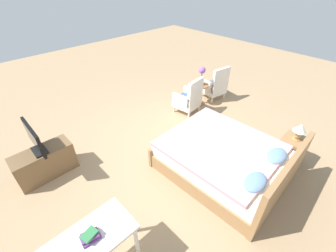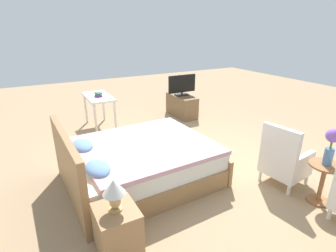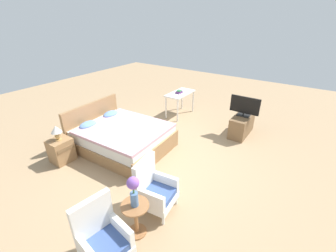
% 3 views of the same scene
% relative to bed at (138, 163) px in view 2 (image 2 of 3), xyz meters
% --- Properties ---
extents(ground_plane, '(16.00, 16.00, 0.00)m').
position_rel_bed_xyz_m(ground_plane, '(0.23, -1.08, -0.30)').
color(ground_plane, '#A38460').
extents(bed, '(1.76, 2.14, 0.96)m').
position_rel_bed_xyz_m(bed, '(0.00, 0.00, 0.00)').
color(bed, '#997047').
rests_on(bed, ground_plane).
extents(armchair_by_window_right, '(0.60, 0.60, 0.92)m').
position_rel_bed_xyz_m(armchair_by_window_right, '(-1.06, -1.81, 0.08)').
color(armchair_by_window_right, white).
rests_on(armchair_by_window_right, ground_plane).
extents(side_table, '(0.40, 0.40, 0.55)m').
position_rel_bed_xyz_m(side_table, '(-1.59, -1.89, 0.05)').
color(side_table, '#936038').
rests_on(side_table, ground_plane).
extents(flower_vase, '(0.17, 0.17, 0.48)m').
position_rel_bed_xyz_m(flower_vase, '(-1.59, -1.89, 0.55)').
color(flower_vase, '#4C709E').
rests_on(flower_vase, side_table).
extents(nightstand, '(0.44, 0.41, 0.53)m').
position_rel_bed_xyz_m(nightstand, '(-1.14, 0.68, -0.03)').
color(nightstand, '#997047').
rests_on(nightstand, ground_plane).
extents(table_lamp, '(0.22, 0.22, 0.33)m').
position_rel_bed_xyz_m(table_lamp, '(-1.14, 0.68, 0.44)').
color(table_lamp, tan).
rests_on(table_lamp, nightstand).
extents(tv_stand, '(0.96, 0.40, 0.54)m').
position_rel_bed_xyz_m(tv_stand, '(2.31, -2.15, -0.03)').
color(tv_stand, brown).
rests_on(tv_stand, ground_plane).
extents(tv_flatscreen, '(0.20, 0.75, 0.51)m').
position_rel_bed_xyz_m(tv_flatscreen, '(2.31, -2.15, 0.51)').
color(tv_flatscreen, black).
rests_on(tv_flatscreen, tv_stand).
extents(vanity_desk, '(1.04, 0.52, 0.74)m').
position_rel_bed_xyz_m(vanity_desk, '(2.48, -0.10, 0.33)').
color(vanity_desk, silver).
rests_on(vanity_desk, ground_plane).
extents(book_stack, '(0.21, 0.17, 0.09)m').
position_rel_bed_xyz_m(book_stack, '(2.43, -0.09, 0.48)').
color(book_stack, '#66387A').
rests_on(book_stack, vanity_desk).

